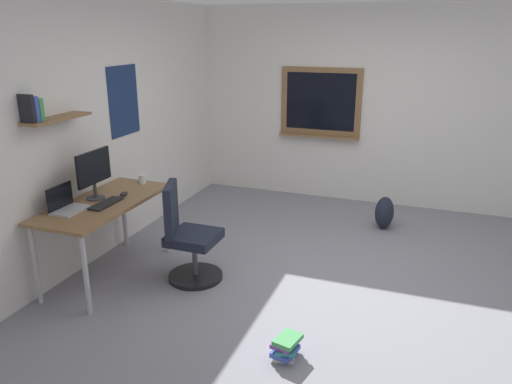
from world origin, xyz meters
TOP-DOWN VIEW (x-y plane):
  - ground_plane at (0.00, 0.00)m, footprint 5.20×5.20m
  - wall_back at (-0.00, 2.45)m, footprint 5.00×0.30m
  - wall_right at (2.45, 0.03)m, footprint 0.22×5.00m
  - desk at (-0.65, 2.05)m, footprint 1.42×0.64m
  - office_chair at (-0.45, 1.30)m, footprint 0.53×0.55m
  - laptop at (-0.97, 2.20)m, footprint 0.31×0.21m
  - monitor_primary at (-0.61, 2.15)m, footprint 0.46×0.17m
  - keyboard at (-0.72, 1.97)m, footprint 0.37×0.13m
  - computer_mouse at (-0.44, 1.97)m, footprint 0.10×0.06m
  - coffee_mug at (-0.04, 2.02)m, footprint 0.08×0.08m
  - backpack at (1.50, -0.31)m, footprint 0.32×0.22m
  - book_stack_on_floor at (-1.28, 0.07)m, footprint 0.25×0.22m

SIDE VIEW (x-z plane):
  - ground_plane at x=0.00m, z-range 0.00..0.00m
  - book_stack_on_floor at x=-1.28m, z-range 0.00..0.16m
  - backpack at x=1.50m, z-range 0.00..0.39m
  - office_chair at x=-0.45m, z-range -0.07..0.88m
  - desk at x=-0.65m, z-range 0.30..1.06m
  - keyboard at x=-0.72m, z-range 0.76..0.78m
  - computer_mouse at x=-0.44m, z-range 0.76..0.79m
  - coffee_mug at x=-0.04m, z-range 0.76..0.85m
  - laptop at x=-0.97m, z-range 0.70..0.93m
  - monitor_primary at x=-0.61m, z-range 0.80..1.26m
  - wall_right at x=2.45m, z-range 0.00..2.60m
  - wall_back at x=0.00m, z-range 0.00..2.60m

